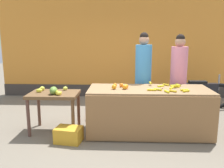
{
  "coord_description": "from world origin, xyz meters",
  "views": [
    {
      "loc": [
        0.03,
        -4.25,
        1.77
      ],
      "look_at": [
        -0.16,
        0.15,
        0.91
      ],
      "focal_mm": 37.75,
      "sensor_mm": 36.0,
      "label": 1
    }
  ],
  "objects_px": {
    "vendor_woman_pink_shirt": "(178,78)",
    "produce_crate": "(69,135)",
    "parked_motorcycle": "(201,93)",
    "produce_sack": "(96,108)",
    "vendor_woman_blue_shirt": "(143,77)"
  },
  "relations": [
    {
      "from": "parked_motorcycle",
      "to": "produce_crate",
      "type": "xyz_separation_m",
      "value": [
        -2.92,
        -2.15,
        -0.27
      ]
    },
    {
      "from": "produce_sack",
      "to": "vendor_woman_blue_shirt",
      "type": "bearing_deg",
      "value": -2.45
    },
    {
      "from": "vendor_woman_pink_shirt",
      "to": "produce_crate",
      "type": "height_order",
      "value": "vendor_woman_pink_shirt"
    },
    {
      "from": "parked_motorcycle",
      "to": "produce_sack",
      "type": "bearing_deg",
      "value": -160.23
    },
    {
      "from": "vendor_woman_blue_shirt",
      "to": "vendor_woman_pink_shirt",
      "type": "height_order",
      "value": "vendor_woman_blue_shirt"
    },
    {
      "from": "vendor_woman_blue_shirt",
      "to": "parked_motorcycle",
      "type": "bearing_deg",
      "value": 31.88
    },
    {
      "from": "parked_motorcycle",
      "to": "produce_crate",
      "type": "bearing_deg",
      "value": -143.71
    },
    {
      "from": "produce_crate",
      "to": "produce_sack",
      "type": "height_order",
      "value": "produce_sack"
    },
    {
      "from": "produce_crate",
      "to": "produce_sack",
      "type": "distance_m",
      "value": 1.27
    },
    {
      "from": "vendor_woman_pink_shirt",
      "to": "parked_motorcycle",
      "type": "relative_size",
      "value": 1.16
    },
    {
      "from": "produce_sack",
      "to": "vendor_woman_pink_shirt",
      "type": "bearing_deg",
      "value": -1.57
    },
    {
      "from": "vendor_woman_pink_shirt",
      "to": "parked_motorcycle",
      "type": "distance_m",
      "value": 1.38
    },
    {
      "from": "produce_crate",
      "to": "produce_sack",
      "type": "bearing_deg",
      "value": 74.4
    },
    {
      "from": "produce_crate",
      "to": "produce_sack",
      "type": "xyz_separation_m",
      "value": [
        0.34,
        1.22,
        0.11
      ]
    },
    {
      "from": "parked_motorcycle",
      "to": "produce_sack",
      "type": "relative_size",
      "value": 3.35
    }
  ]
}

